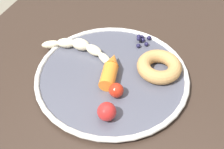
{
  "coord_description": "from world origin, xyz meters",
  "views": [
    {
      "loc": [
        0.4,
        0.14,
        1.21
      ],
      "look_at": [
        -0.02,
        -0.01,
        0.75
      ],
      "focal_mm": 44.43,
      "sensor_mm": 36.0,
      "label": 1
    }
  ],
  "objects": [
    {
      "name": "tomato_near",
      "position": [
        0.09,
        0.02,
        0.76
      ],
      "size": [
        0.04,
        0.04,
        0.04
      ],
      "primitive_type": "sphere",
      "color": "red",
      "rests_on": "plate"
    },
    {
      "name": "tomato_mid",
      "position": [
        0.03,
        0.02,
        0.76
      ],
      "size": [
        0.03,
        0.03,
        0.03
      ],
      "primitive_type": "sphere",
      "color": "red",
      "rests_on": "plate"
    },
    {
      "name": "donut",
      "position": [
        -0.07,
        0.09,
        0.76
      ],
      "size": [
        0.15,
        0.15,
        0.03
      ],
      "primitive_type": "torus",
      "rotation": [
        0.0,
        0.0,
        0.71
      ],
      "color": "tan",
      "rests_on": "plate"
    },
    {
      "name": "plate",
      "position": [
        -0.02,
        -0.01,
        0.74
      ],
      "size": [
        0.36,
        0.36,
        0.02
      ],
      "color": "#4B4D5B",
      "rests_on": "dining_table"
    },
    {
      "name": "dining_table",
      "position": [
        0.0,
        0.0,
        0.63
      ],
      "size": [
        0.96,
        0.83,
        0.73
      ],
      "color": "#34271F",
      "rests_on": "ground_plane"
    },
    {
      "name": "carrot_orange",
      "position": [
        -0.02,
        -0.01,
        0.76
      ],
      "size": [
        0.11,
        0.05,
        0.03
      ],
      "color": "orange",
      "rests_on": "plate"
    },
    {
      "name": "banana",
      "position": [
        -0.07,
        -0.11,
        0.76
      ],
      "size": [
        0.06,
        0.2,
        0.03
      ],
      "color": "beige",
      "rests_on": "plate"
    },
    {
      "name": "blueberry_pile",
      "position": [
        -0.16,
        0.03,
        0.75
      ],
      "size": [
        0.05,
        0.04,
        0.02
      ],
      "color": "#191638",
      "rests_on": "plate"
    }
  ]
}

